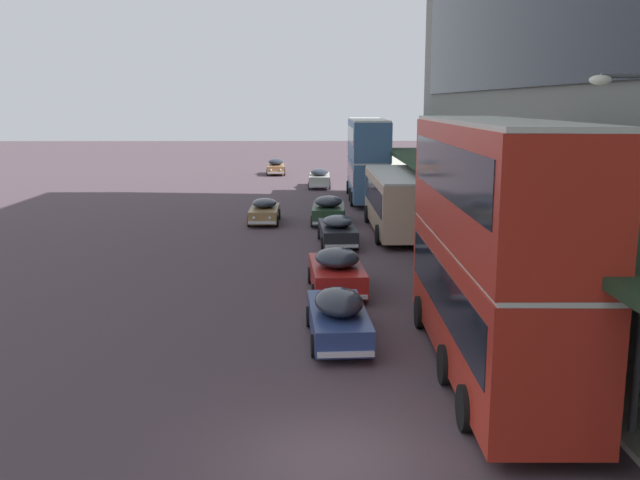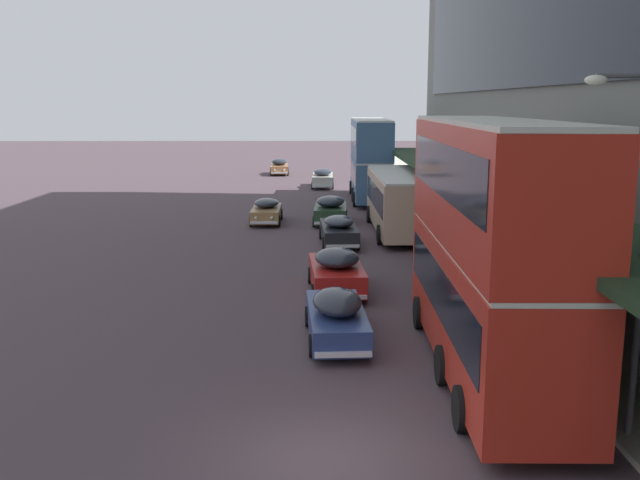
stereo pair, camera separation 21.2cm
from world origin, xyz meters
The scene contains 12 objects.
ground centered at (0.00, 0.00, 0.00)m, with size 240.00×240.00×0.00m, color #493940.
transit_bus_kerbside_front centered at (3.79, 38.37, 3.13)m, with size 2.83×10.88×5.81m.
transit_bus_kerbside_rear centered at (4.30, 24.99, 1.86)m, with size 2.86×10.37×3.24m.
transit_bus_kerbside_far centered at (4.22, 4.70, 3.51)m, with size 2.83×11.07×6.54m.
sedan_oncoming_rear centered at (0.71, 28.12, 0.80)m, with size 2.08×4.44×1.64m.
sedan_trailing_mid centered at (0.44, 46.31, 0.78)m, with size 1.88×5.00×1.58m.
sedan_far_back centered at (-3.04, 28.39, 0.71)m, with size 1.76×4.27×1.42m.
sedan_lead_near centered at (1.00, 21.82, 0.74)m, with size 1.95×4.80×1.47m.
sedan_trailing_near centered at (0.61, 12.76, 0.81)m, with size 2.17×4.54×1.67m.
sedan_oncoming_front centered at (0.45, 7.23, 0.77)m, with size 1.93×4.74×1.57m.
sedan_second_near centered at (-3.71, 57.22, 0.75)m, with size 1.95×4.34×1.54m.
street_lamp centered at (6.21, 0.87, 4.42)m, with size 1.50×0.28×7.40m.
Camera 2 is at (-0.17, -12.96, 6.94)m, focal length 40.00 mm.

